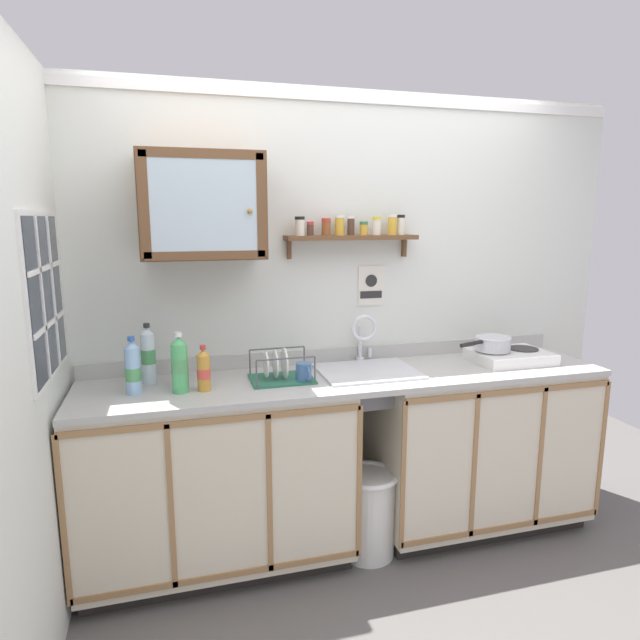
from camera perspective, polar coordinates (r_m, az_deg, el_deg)
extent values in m
plane|color=#565451|center=(3.01, 5.08, -25.13)|extent=(5.77, 5.77, 0.00)
cube|color=silver|center=(3.07, 1.47, 0.41)|extent=(3.37, 0.05, 2.43)
cube|color=white|center=(3.05, 1.77, 22.34)|extent=(3.37, 0.02, 0.05)
cube|color=silver|center=(2.11, -29.52, -5.75)|extent=(0.05, 3.38, 2.43)
cube|color=black|center=(3.13, -10.57, -22.88)|extent=(1.29, 0.51, 0.08)
cube|color=beige|center=(2.87, -10.84, -15.46)|extent=(1.32, 0.57, 0.85)
cube|color=#997047|center=(2.46, -10.57, -10.30)|extent=(1.32, 0.01, 0.03)
cube|color=#997047|center=(2.82, -10.00, -24.87)|extent=(1.32, 0.01, 0.03)
cube|color=#997047|center=(2.66, -25.35, -18.66)|extent=(0.02, 0.01, 0.78)
cube|color=#997047|center=(2.61, -15.32, -18.47)|extent=(0.02, 0.01, 0.78)
cube|color=#997047|center=(2.64, -5.30, -17.76)|extent=(0.02, 0.01, 0.78)
cube|color=#997047|center=(2.74, 4.15, -16.62)|extent=(0.02, 0.01, 0.78)
cube|color=black|center=(3.54, 15.55, -18.86)|extent=(1.16, 0.51, 0.08)
cube|color=beige|center=(3.31, 16.23, -12.06)|extent=(1.19, 0.57, 0.85)
cube|color=#997047|center=(2.96, 19.55, -7.10)|extent=(1.19, 0.01, 0.03)
cube|color=#997047|center=(3.26, 18.67, -19.91)|extent=(1.19, 0.01, 0.03)
cube|color=#997047|center=(2.82, 8.70, -15.91)|extent=(0.02, 0.01, 0.78)
cube|color=#997047|center=(2.99, 15.87, -14.58)|extent=(0.02, 0.01, 0.78)
cube|color=#997047|center=(3.20, 22.09, -13.24)|extent=(0.02, 0.01, 0.78)
cube|color=#997047|center=(3.45, 27.44, -11.95)|extent=(0.02, 0.01, 0.78)
cube|color=#B2B2AD|center=(2.84, 3.27, -6.03)|extent=(2.73, 0.60, 0.03)
cube|color=#B2B2AD|center=(3.08, 1.64, -3.65)|extent=(2.73, 0.02, 0.08)
cube|color=silver|center=(2.89, 5.00, -5.36)|extent=(0.51, 0.42, 0.01)
cube|color=slate|center=(2.93, 4.95, -8.12)|extent=(0.43, 0.34, 0.01)
cube|color=slate|center=(3.07, 3.83, -5.93)|extent=(0.43, 0.01, 0.15)
cube|color=slate|center=(2.76, 6.24, -7.89)|extent=(0.43, 0.01, 0.15)
cylinder|color=#4C4C51|center=(2.93, 4.95, -8.16)|extent=(0.04, 0.04, 0.01)
cylinder|color=silver|center=(3.11, 4.20, -4.08)|extent=(0.05, 0.05, 0.02)
cylinder|color=silver|center=(3.08, 4.22, -2.25)|extent=(0.02, 0.02, 0.18)
torus|color=silver|center=(3.00, 4.66, -0.84)|extent=(0.15, 0.02, 0.15)
cylinder|color=silver|center=(3.12, 5.25, -3.41)|extent=(0.02, 0.02, 0.06)
cube|color=silver|center=(3.26, 19.29, -3.62)|extent=(0.42, 0.32, 0.06)
cylinder|color=#2D2D2D|center=(3.22, 17.61, -3.10)|extent=(0.17, 0.17, 0.01)
cylinder|color=#2D2D2D|center=(3.33, 20.52, -2.83)|extent=(0.17, 0.17, 0.01)
cylinder|color=black|center=(3.09, 19.27, -4.39)|extent=(0.03, 0.02, 0.03)
cylinder|color=black|center=(3.21, 22.23, -4.05)|extent=(0.03, 0.02, 0.03)
cylinder|color=silver|center=(3.21, 17.65, -2.41)|extent=(0.19, 0.19, 0.07)
torus|color=silver|center=(3.20, 17.69, -1.77)|extent=(0.20, 0.20, 0.01)
cylinder|color=black|center=(3.06, 15.60, -2.40)|extent=(0.17, 0.08, 0.02)
cylinder|color=silver|center=(2.78, -17.53, -3.91)|extent=(0.07, 0.07, 0.25)
cone|color=silver|center=(2.75, -17.70, -1.06)|extent=(0.06, 0.06, 0.03)
cylinder|color=#262626|center=(2.74, -17.72, -0.55)|extent=(0.03, 0.03, 0.02)
cylinder|color=#4C9959|center=(2.78, -17.55, -3.64)|extent=(0.07, 0.07, 0.07)
cylinder|color=#4CB266|center=(2.61, -14.47, -4.92)|extent=(0.08, 0.08, 0.23)
cone|color=#4CB266|center=(2.58, -14.61, -2.07)|extent=(0.07, 0.07, 0.03)
cylinder|color=white|center=(2.57, -14.64, -1.48)|extent=(0.03, 0.03, 0.02)
cylinder|color=#4C9959|center=(2.61, -14.49, -4.60)|extent=(0.08, 0.08, 0.06)
cylinder|color=white|center=(2.72, -14.47, -4.93)|extent=(0.08, 0.08, 0.17)
cone|color=white|center=(2.69, -14.58, -2.83)|extent=(0.07, 0.07, 0.03)
cylinder|color=#262626|center=(2.69, -14.60, -2.27)|extent=(0.03, 0.03, 0.02)
cylinder|color=#3F8CCC|center=(2.72, -14.49, -4.64)|extent=(0.08, 0.08, 0.05)
cylinder|color=#8CB7E0|center=(2.65, -19.00, -5.06)|extent=(0.07, 0.07, 0.22)
cone|color=#8CB7E0|center=(2.62, -19.16, -2.41)|extent=(0.07, 0.07, 0.03)
cylinder|color=#2D59B2|center=(2.62, -19.20, -1.86)|extent=(0.03, 0.03, 0.02)
cylinder|color=#4C9959|center=(2.65, -18.98, -5.36)|extent=(0.07, 0.07, 0.06)
cylinder|color=gold|center=(2.62, -12.08, -5.44)|extent=(0.06, 0.06, 0.17)
cone|color=gold|center=(2.59, -12.16, -3.32)|extent=(0.06, 0.06, 0.03)
cylinder|color=red|center=(2.59, -12.18, -2.81)|extent=(0.03, 0.03, 0.02)
cylinder|color=#D84C3F|center=(2.62, -12.07, -5.48)|extent=(0.06, 0.06, 0.05)
cube|color=#26664C|center=(2.75, -4.03, -6.19)|extent=(0.31, 0.24, 0.01)
cylinder|color=#4C4F54|center=(2.60, -6.67, -5.60)|extent=(0.01, 0.01, 0.13)
cylinder|color=#4C4F54|center=(2.66, -0.54, -5.18)|extent=(0.01, 0.01, 0.13)
cylinder|color=#4C4F54|center=(2.81, -7.36, -4.40)|extent=(0.01, 0.01, 0.13)
cylinder|color=#4C4F54|center=(2.86, -1.66, -4.04)|extent=(0.01, 0.01, 0.13)
cylinder|color=#4C4F54|center=(2.61, -3.58, -4.05)|extent=(0.29, 0.01, 0.01)
cylinder|color=#4C4F54|center=(2.81, -4.50, -2.97)|extent=(0.29, 0.01, 0.01)
cylinder|color=white|center=(2.71, -5.66, -4.67)|extent=(0.01, 0.13, 0.13)
cylinder|color=white|center=(2.72, -4.69, -4.60)|extent=(0.01, 0.14, 0.14)
cylinder|color=white|center=(2.73, -3.73, -4.54)|extent=(0.01, 0.16, 0.16)
cylinder|color=#3F6699|center=(2.70, -1.72, -5.51)|extent=(0.08, 0.08, 0.10)
torus|color=#3F6699|center=(2.66, -1.34, -5.66)|extent=(0.02, 0.07, 0.07)
cube|color=brown|center=(2.71, -12.26, 11.58)|extent=(0.58, 0.31, 0.50)
cube|color=silver|center=(2.55, -12.03, 11.66)|extent=(0.47, 0.01, 0.41)
cube|color=brown|center=(2.55, -18.00, 11.38)|extent=(0.05, 0.01, 0.47)
cube|color=brown|center=(2.58, -6.13, 11.81)|extent=(0.05, 0.01, 0.47)
cube|color=brown|center=(2.56, -12.23, 16.67)|extent=(0.54, 0.01, 0.04)
cube|color=brown|center=(2.55, -11.84, 6.63)|extent=(0.54, 0.01, 0.04)
sphere|color=olive|center=(2.56, -7.37, 11.24)|extent=(0.02, 0.02, 0.02)
cube|color=brown|center=(2.95, 3.32, 8.63)|extent=(0.72, 0.14, 0.02)
cube|color=brown|center=(2.92, -3.26, 7.39)|extent=(0.02, 0.03, 0.10)
cube|color=brown|center=(3.13, 8.79, 7.50)|extent=(0.02, 0.03, 0.10)
cylinder|color=silver|center=(2.86, -2.13, 9.64)|extent=(0.05, 0.05, 0.08)
cylinder|color=black|center=(2.86, -2.14, 10.63)|extent=(0.05, 0.05, 0.02)
cylinder|color=#4C3326|center=(2.88, -1.04, 9.40)|extent=(0.04, 0.04, 0.06)
cylinder|color=red|center=(2.88, -1.04, 10.11)|extent=(0.04, 0.04, 0.02)
cylinder|color=brown|center=(2.92, 0.64, 9.58)|extent=(0.05, 0.05, 0.07)
cylinder|color=red|center=(2.92, 0.64, 10.46)|extent=(0.05, 0.05, 0.02)
cylinder|color=gold|center=(2.93, 2.07, 9.75)|extent=(0.05, 0.05, 0.09)
cylinder|color=white|center=(2.93, 2.07, 10.80)|extent=(0.05, 0.05, 0.02)
cylinder|color=#4C3326|center=(2.96, 3.26, 9.72)|extent=(0.04, 0.04, 0.09)
cylinder|color=white|center=(2.96, 3.27, 10.72)|extent=(0.04, 0.04, 0.02)
cylinder|color=gold|center=(2.97, 4.59, 9.40)|extent=(0.04, 0.04, 0.06)
cylinder|color=#33723F|center=(2.97, 4.60, 10.09)|extent=(0.04, 0.04, 0.02)
cylinder|color=silver|center=(2.99, 5.95, 9.62)|extent=(0.05, 0.05, 0.08)
cylinder|color=yellow|center=(2.99, 5.97, 10.55)|extent=(0.05, 0.05, 0.02)
cylinder|color=gold|center=(3.02, 7.58, 9.73)|extent=(0.05, 0.05, 0.09)
cylinder|color=white|center=(3.02, 7.60, 10.78)|extent=(0.05, 0.05, 0.02)
cylinder|color=silver|center=(3.05, 8.46, 9.69)|extent=(0.04, 0.04, 0.09)
cylinder|color=black|center=(3.05, 8.49, 10.70)|extent=(0.04, 0.04, 0.02)
cube|color=silver|center=(3.08, 5.35, 3.61)|extent=(0.15, 0.01, 0.22)
cube|color=#262626|center=(3.08, 5.37, 2.67)|extent=(0.13, 0.00, 0.04)
cylinder|color=#262626|center=(3.07, 5.39, 4.12)|extent=(0.07, 0.00, 0.07)
cube|color=#262D38|center=(2.49, -26.76, 2.29)|extent=(0.01, 0.59, 0.64)
cube|color=white|center=(2.49, -26.99, 2.28)|extent=(0.02, 0.64, 0.68)
cube|color=white|center=(2.38, -27.10, 1.94)|extent=(0.01, 0.02, 0.64)
cube|color=white|center=(2.59, -26.19, 2.62)|extent=(0.01, 0.02, 0.64)
cube|color=white|center=(2.50, -26.41, -0.28)|extent=(0.01, 0.59, 0.02)
cube|color=white|center=(2.47, -26.85, 4.91)|extent=(0.01, 0.59, 0.02)
cylinder|color=silver|center=(3.05, 5.09, -19.63)|extent=(0.28, 0.28, 0.45)
torus|color=white|center=(2.94, 5.17, -15.88)|extent=(0.31, 0.31, 0.03)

